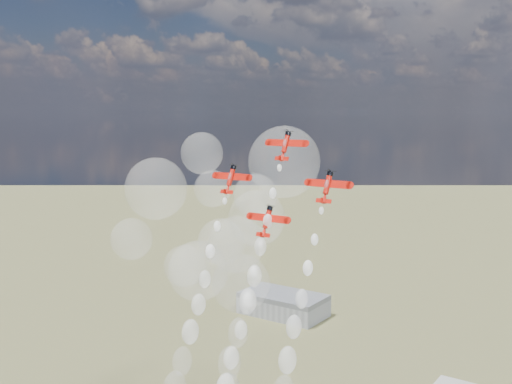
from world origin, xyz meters
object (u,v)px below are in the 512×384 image
object	(u,v)px
hangar	(283,304)
plane_right	(327,186)
plane_lead	(285,145)
plane_left	(230,179)
plane_slot	(267,221)

from	to	relation	value
hangar	plane_right	world-z (taller)	plane_right
plane_lead	plane_left	size ratio (longest dim) A/B	1.00
plane_lead	hangar	bearing A→B (deg)	121.86
plane_right	hangar	bearing A→B (deg)	124.46
plane_slot	plane_right	bearing A→B (deg)	16.39
plane_left	plane_right	distance (m)	27.70
hangar	plane_left	size ratio (longest dim) A/B	4.59
plane_lead	plane_left	bearing A→B (deg)	-163.61
hangar	plane_right	size ratio (longest dim) A/B	4.59
hangar	plane_slot	distance (m)	226.49
plane_right	plane_lead	bearing A→B (deg)	163.61
plane_slot	hangar	bearing A→B (deg)	120.68
plane_lead	plane_left	world-z (taller)	plane_lead
plane_left	plane_right	xyz separation A→B (m)	(27.70, 0.00, 0.00)
hangar	plane_slot	world-z (taller)	plane_slot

